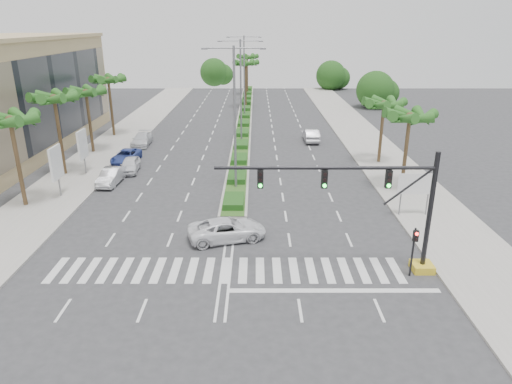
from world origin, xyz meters
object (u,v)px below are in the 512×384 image
(car_crossing, at_px, (227,229))
(car_parked_b, at_px, (111,176))
(car_right, at_px, (311,135))
(car_parked_a, at_px, (130,165))
(car_parked_d, at_px, (142,139))
(car_parked_c, at_px, (126,156))

(car_crossing, bearing_deg, car_parked_b, 29.02)
(car_parked_b, relative_size, car_crossing, 0.83)
(car_right, bearing_deg, car_parked_a, 32.20)
(car_parked_d, relative_size, car_crossing, 0.93)
(car_parked_a, distance_m, car_parked_c, 3.59)
(car_parked_d, bearing_deg, car_parked_b, -88.84)
(car_parked_b, distance_m, car_crossing, 15.85)
(car_parked_d, xyz_separation_m, car_right, (20.30, 1.92, 0.08))
(car_parked_b, relative_size, car_parked_c, 0.93)
(car_parked_a, relative_size, car_right, 0.87)
(car_parked_c, height_order, car_right, car_right)
(car_right, bearing_deg, car_crossing, 71.60)
(car_parked_a, relative_size, car_parked_d, 0.85)
(car_parked_c, xyz_separation_m, car_parked_d, (0.00, 7.02, 0.06))
(car_parked_b, xyz_separation_m, car_parked_d, (-0.51, 13.93, -0.01))
(car_parked_d, height_order, car_crossing, car_crossing)
(car_parked_b, xyz_separation_m, car_crossing, (11.12, -11.29, 0.01))
(car_parked_c, bearing_deg, car_parked_a, -63.86)
(car_parked_a, relative_size, car_parked_c, 0.88)
(car_crossing, height_order, car_right, car_right)
(car_crossing, distance_m, car_right, 28.50)
(car_parked_c, distance_m, car_crossing, 21.60)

